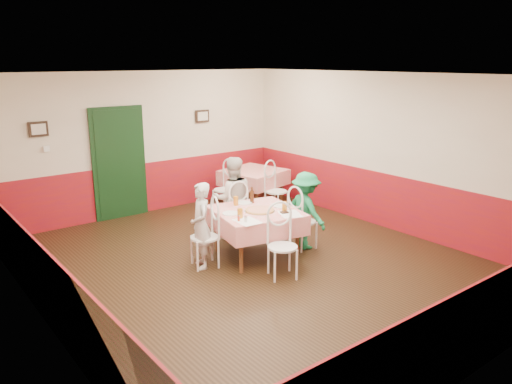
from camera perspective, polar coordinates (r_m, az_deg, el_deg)
floor at (r=7.66m, az=-0.29°, el=-8.20°), size 7.00×7.00×0.00m
ceiling at (r=7.04m, az=-0.32°, el=13.24°), size 7.00×7.00×0.00m
back_wall at (r=10.17m, az=-12.48°, el=5.48°), size 6.00×0.10×2.80m
front_wall at (r=5.03m, az=24.92°, el=-5.13°), size 6.00×0.10×2.80m
left_wall at (r=5.95m, az=-23.87°, el=-2.06°), size 0.10×7.00×2.80m
right_wall at (r=9.32m, az=14.51°, el=4.52°), size 0.10×7.00×2.80m
wainscot_back at (r=10.34m, az=-12.17°, el=0.55°), size 6.00×0.03×1.00m
wainscot_front at (r=5.40m, az=23.70°, el=-14.12°), size 6.00×0.03×1.00m
wainscot_left at (r=6.25m, az=-22.86°, el=-9.95°), size 0.03×7.00×1.00m
wainscot_right at (r=9.51m, az=14.11°, el=-0.83°), size 0.03×7.00×1.00m
door at (r=9.95m, az=-15.36°, el=3.04°), size 0.96×0.06×2.10m
picture_left at (r=9.39m, az=-23.62°, el=6.61°), size 0.32×0.03×0.26m
picture_right at (r=10.68m, az=-6.15°, el=8.62°), size 0.32×0.03×0.26m
thermostat at (r=9.46m, az=-22.81°, el=4.59°), size 0.10×0.03×0.10m
main_table at (r=7.80m, az=0.00°, el=-4.80°), size 1.44×1.44×0.77m
second_table at (r=10.55m, az=-0.28°, el=0.48°), size 1.35×1.35×0.77m
chair_left at (r=7.46m, az=-5.89°, el=-5.20°), size 0.52×0.52×0.90m
chair_right at (r=8.16m, az=5.37°, el=-3.39°), size 0.43×0.43×0.90m
chair_far at (r=8.51m, az=-2.53°, el=-2.58°), size 0.48×0.48×0.90m
chair_near at (r=7.07m, az=3.06°, el=-6.30°), size 0.55×0.55×0.90m
chair_second_a at (r=10.11m, az=-3.64°, el=0.24°), size 0.50×0.50×0.90m
chair_second_b at (r=9.97m, az=2.36°, el=0.05°), size 0.50×0.50×0.90m
pizza at (r=7.62m, az=0.42°, el=-2.10°), size 0.52×0.52×0.03m
plate_left at (r=7.51m, az=-2.92°, el=-2.45°), size 0.30×0.30×0.01m
plate_right at (r=7.87m, az=2.94°, el=-1.63°), size 0.30×0.30×0.01m
plate_far at (r=8.03m, az=-1.36°, el=-1.26°), size 0.30×0.30×0.01m
glass_a at (r=7.28m, az=-1.84°, el=-2.44°), size 0.09×0.09×0.15m
glass_b at (r=7.63m, az=3.28°, el=-1.65°), size 0.09×0.09×0.14m
glass_c at (r=7.93m, az=-2.32°, el=-1.01°), size 0.09×0.09×0.14m
beer_bottle at (r=8.05m, az=-0.47°, el=-0.41°), size 0.08×0.08×0.24m
shaker_a at (r=7.12m, az=-1.24°, el=-3.08°), size 0.04×0.04×0.09m
shaker_b at (r=7.11m, az=-1.16°, el=-3.12°), size 0.04×0.04×0.09m
shaker_c at (r=7.15m, az=-1.99°, el=-3.01°), size 0.04×0.04×0.09m
menu_left at (r=7.16m, az=-1.01°, el=-3.35°), size 0.33×0.42×0.00m
menu_right at (r=7.51m, az=3.90°, el=-2.51°), size 0.44×0.49×0.00m
wallet at (r=7.55m, az=3.26°, el=-2.33°), size 0.13×0.11×0.02m
diner_left at (r=7.38m, az=-6.30°, el=-3.84°), size 0.45×0.55×1.29m
diner_far at (r=8.47m, az=-2.68°, el=-0.75°), size 0.87×0.80×1.44m
diner_right at (r=8.13m, az=5.70°, el=-2.11°), size 0.49×0.83×1.27m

